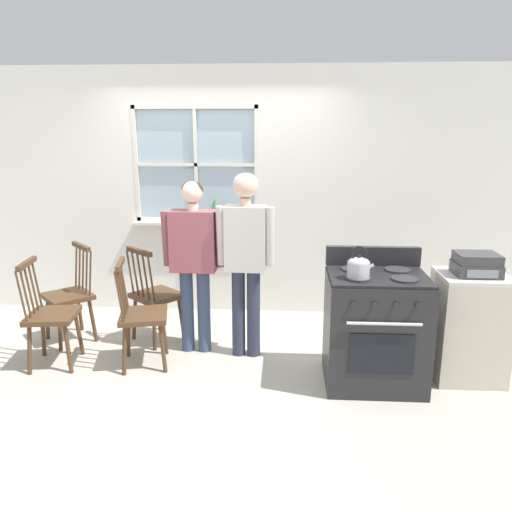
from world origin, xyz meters
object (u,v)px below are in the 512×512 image
chair_by_window (141,316)px  chair_near_stove (70,296)px  chair_center_cluster (155,297)px  person_teen_center (246,248)px  stereo (477,265)px  stove (375,328)px  kettle (359,266)px  potted_plant (214,215)px  chair_near_wall (50,316)px  side_counter (469,326)px  person_elderly_left (194,252)px

chair_by_window → chair_near_stove: 0.98m
chair_center_cluster → chair_near_stove: (-0.83, -0.04, 0.00)m
person_teen_center → stereo: 1.91m
chair_center_cluster → stove: stove is taller
kettle → potted_plant: size_ratio=0.87×
chair_by_window → chair_near_wall: bearing=81.5°
chair_center_cluster → side_counter: bearing=-150.8°
stove → potted_plant: 2.28m
chair_by_window → side_counter: size_ratio=1.06×
stove → potted_plant: (-1.52, 1.56, 0.66)m
stove → side_counter: (0.79, 0.14, -0.02)m
stove → kettle: 0.59m
kettle → chair_near_stove: bearing=163.0°
chair_near_wall → kettle: bearing=-103.6°
potted_plant → chair_near_stove: bearing=-146.1°
chair_by_window → chair_near_wall: (-0.80, -0.05, 0.00)m
chair_near_wall → kettle: (2.61, -0.27, 0.57)m
stereo → chair_by_window: bearing=178.5°
chair_by_window → kettle: 1.92m
stereo → side_counter: bearing=90.0°
kettle → potted_plant: 2.16m
person_teen_center → potted_plant: size_ratio=5.91×
stove → stereo: stove is taller
chair_by_window → chair_center_cluster: (-0.01, 0.53, 0.00)m
chair_near_wall → side_counter: bearing=-97.6°
chair_center_cluster → kettle: bearing=-164.1°
kettle → potted_plant: bearing=128.5°
person_elderly_left → stereo: 2.39m
person_elderly_left → stove: (1.57, -0.52, -0.49)m
chair_near_wall → side_counter: 3.57m
side_counter → chair_center_cluster: bearing=168.2°
chair_near_wall → potted_plant: size_ratio=3.37×
chair_by_window → kettle: (1.81, -0.32, 0.57)m
chair_by_window → potted_plant: bearing=-30.7°
person_elderly_left → stereo: person_elderly_left is taller
chair_near_stove → side_counter: bearing=37.9°
chair_near_wall → stove: size_ratio=0.88×
person_teen_center → stove: 1.30m
person_elderly_left → kettle: person_elderly_left is taller
chair_by_window → stove: bearing=-107.5°
chair_near_wall → chair_near_stove: bearing=-2.0°
chair_near_stove → kettle: (2.66, -0.81, 0.57)m
stove → stereo: (0.79, 0.12, 0.51)m
stove → chair_near_wall: bearing=177.1°
person_teen_center → side_counter: person_teen_center is taller
side_counter → chair_by_window: bearing=178.9°
side_counter → person_elderly_left: bearing=170.9°
chair_by_window → stereo: stereo is taller
kettle → chair_by_window: bearing=169.9°
chair_near_stove → person_teen_center: 1.85m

